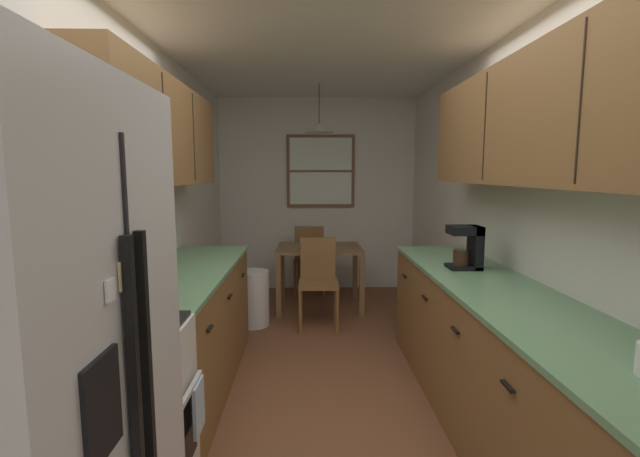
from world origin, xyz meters
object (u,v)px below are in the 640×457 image
(dining_chair_far, at_px, (310,256))
(storage_canister, at_px, (144,284))
(table_serving_bowl, at_px, (313,245))
(stove_range, at_px, (107,433))
(dining_chair_near, at_px, (318,277))
(microwave_over_range, at_px, (59,157))
(coffee_maker, at_px, (468,246))
(trash_bin, at_px, (253,298))
(dining_table, at_px, (319,256))

(dining_chair_far, bearing_deg, storage_canister, -105.21)
(dining_chair_far, height_order, table_serving_bowl, dining_chair_far)
(stove_range, distance_m, dining_chair_far, 3.93)
(dining_chair_near, bearing_deg, table_serving_bowl, 94.70)
(microwave_over_range, height_order, storage_canister, microwave_over_range)
(microwave_over_range, xyz_separation_m, coffee_maker, (2.11, 1.25, -0.57))
(microwave_over_range, bearing_deg, trash_bin, 81.26)
(dining_chair_near, bearing_deg, coffee_maker, -53.96)
(microwave_over_range, distance_m, table_serving_bowl, 3.49)
(storage_canister, relative_size, coffee_maker, 0.58)
(microwave_over_range, height_order, dining_chair_far, microwave_over_range)
(microwave_over_range, bearing_deg, table_serving_bowl, 72.14)
(stove_range, relative_size, storage_canister, 6.20)
(microwave_over_range, distance_m, dining_chair_near, 3.08)
(table_serving_bowl, bearing_deg, stove_range, -106.01)
(microwave_over_range, height_order, coffee_maker, microwave_over_range)
(dining_table, height_order, trash_bin, dining_table)
(stove_range, distance_m, microwave_over_range, 1.17)
(dining_chair_near, relative_size, trash_bin, 1.58)
(microwave_over_range, distance_m, trash_bin, 3.00)
(microwave_over_range, relative_size, dining_table, 0.60)
(storage_canister, height_order, coffee_maker, coffee_maker)
(dining_chair_near, relative_size, table_serving_bowl, 5.17)
(dining_chair_near, height_order, dining_chair_far, same)
(storage_canister, bearing_deg, dining_chair_near, 65.42)
(table_serving_bowl, bearing_deg, microwave_over_range, -107.86)
(storage_canister, height_order, table_serving_bowl, storage_canister)
(dining_table, bearing_deg, microwave_over_range, -108.94)
(dining_table, height_order, dining_chair_far, dining_chair_far)
(stove_range, relative_size, table_serving_bowl, 6.32)
(stove_range, relative_size, dining_table, 1.14)
(microwave_over_range, xyz_separation_m, dining_table, (1.11, 3.24, -1.03))
(stove_range, distance_m, dining_table, 3.39)
(microwave_over_range, height_order, trash_bin, microwave_over_range)
(dining_table, xyz_separation_m, trash_bin, (-0.70, -0.59, -0.32))
(table_serving_bowl, bearing_deg, dining_table, 17.59)
(dining_chair_far, distance_m, coffee_maker, 2.86)
(dining_chair_far, bearing_deg, table_serving_bowl, -87.13)
(dining_table, bearing_deg, dining_chair_near, -92.87)
(table_serving_bowl, bearing_deg, storage_canister, -109.02)
(stove_range, xyz_separation_m, dining_chair_near, (0.97, 2.65, 0.03))
(dining_chair_far, distance_m, table_serving_bowl, 0.66)
(stove_range, bearing_deg, dining_chair_near, 69.94)
(coffee_maker, xyz_separation_m, table_serving_bowl, (-1.07, 1.97, -0.31))
(stove_range, height_order, trash_bin, stove_range)
(dining_chair_near, bearing_deg, dining_table, 87.13)
(dining_chair_far, relative_size, trash_bin, 1.58)
(microwave_over_range, height_order, dining_table, microwave_over_range)
(dining_chair_near, relative_size, dining_chair_far, 1.00)
(storage_canister, distance_m, table_serving_bowl, 2.86)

